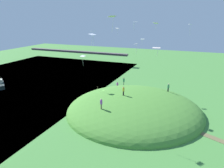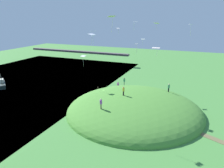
% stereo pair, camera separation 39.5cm
% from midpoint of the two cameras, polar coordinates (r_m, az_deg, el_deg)
% --- Properties ---
extents(ground_plane, '(160.00, 160.00, 0.00)m').
position_cam_midpoint_polar(ground_plane, '(43.48, -1.08, -5.42)').
color(ground_plane, '#45843B').
extents(lake_water, '(47.02, 80.00, 0.40)m').
position_cam_midpoint_polar(lake_water, '(59.96, -26.54, -0.99)').
color(lake_water, '#36536A').
rests_on(lake_water, ground_plane).
extents(grass_hill, '(25.32, 25.20, 6.16)m').
position_cam_midpoint_polar(grass_hill, '(40.81, 6.19, -7.12)').
color(grass_hill, '#4B8934').
rests_on(grass_hill, ground_plane).
extents(dirt_path, '(12.20, 6.50, 0.04)m').
position_cam_midpoint_polar(dirt_path, '(35.20, 26.43, -13.24)').
color(dirt_path, brown).
rests_on(dirt_path, ground_plane).
extents(bridge_deck_far, '(42.32, 1.80, 0.70)m').
position_cam_midpoint_polar(bridge_deck_far, '(85.10, -9.16, 8.58)').
color(bridge_deck_far, '#524B4D').
extents(boat_on_lake, '(4.97, 4.41, 3.58)m').
position_cam_midpoint_polar(boat_on_lake, '(60.59, -27.26, -0.07)').
color(boat_on_lake, black).
rests_on(boat_on_lake, lake_water).
extents(person_watching_kites, '(0.54, 0.54, 1.72)m').
position_cam_midpoint_polar(person_watching_kites, '(39.22, 3.39, -1.59)').
color(person_watching_kites, black).
rests_on(person_watching_kites, grass_hill).
extents(person_walking_path, '(0.47, 0.47, 1.62)m').
position_cam_midpoint_polar(person_walking_path, '(52.66, 1.84, -0.10)').
color(person_walking_path, brown).
rests_on(person_walking_path, ground_plane).
extents(person_near_shore, '(0.48, 0.48, 1.74)m').
position_cam_midpoint_polar(person_near_shore, '(44.92, 15.23, -0.71)').
color(person_near_shore, black).
rests_on(person_near_shore, grass_hill).
extents(person_on_hilltop, '(0.38, 0.38, 1.82)m').
position_cam_midpoint_polar(person_on_hilltop, '(34.90, -2.66, -4.95)').
color(person_on_hilltop, brown).
rests_on(person_on_hilltop, grass_hill).
extents(person_with_child, '(0.54, 0.54, 1.82)m').
position_cam_midpoint_polar(person_with_child, '(49.46, 3.54, 0.93)').
color(person_with_child, '#504B46').
rests_on(person_with_child, grass_hill).
extents(kite_0, '(1.35, 1.15, 1.52)m').
position_cam_midpoint_polar(kite_0, '(50.60, 12.08, 15.64)').
color(kite_0, white).
extents(kite_1, '(0.81, 0.64, 1.55)m').
position_cam_midpoint_polar(kite_1, '(37.26, 6.53, 16.10)').
color(kite_1, white).
extents(kite_2, '(1.22, 1.29, 2.31)m').
position_cam_midpoint_polar(kite_2, '(30.48, 0.29, 17.47)').
color(kite_2, silver).
extents(kite_3, '(0.78, 0.85, 2.16)m').
position_cam_midpoint_polar(kite_3, '(42.91, 20.62, 14.43)').
color(kite_3, silver).
extents(kite_4, '(1.14, 0.87, 1.14)m').
position_cam_midpoint_polar(kite_4, '(29.64, 12.10, 9.39)').
color(kite_4, white).
extents(kite_5, '(0.88, 1.15, 1.72)m').
position_cam_midpoint_polar(kite_5, '(30.36, -5.09, 13.00)').
color(kite_5, white).
extents(kite_6, '(1.35, 1.13, 2.22)m').
position_cam_midpoint_polar(kite_6, '(44.03, -7.48, 7.32)').
color(kite_6, white).
extents(kite_7, '(0.93, 1.10, 1.62)m').
position_cam_midpoint_polar(kite_7, '(55.99, 1.82, 14.65)').
color(kite_7, white).
extents(kite_8, '(0.95, 1.00, 2.22)m').
position_cam_midpoint_polar(kite_8, '(33.33, -4.80, 13.68)').
color(kite_8, white).
extents(kite_9, '(0.92, 0.75, 1.28)m').
position_cam_midpoint_polar(kite_9, '(47.74, 8.54, 11.74)').
color(kite_9, silver).
extents(kite_10, '(0.72, 0.90, 1.82)m').
position_cam_midpoint_polar(kite_10, '(39.48, 6.79, 10.45)').
color(kite_10, silver).
extents(mooring_post, '(0.14, 0.14, 1.27)m').
position_cam_midpoint_polar(mooring_post, '(50.20, -3.56, -1.46)').
color(mooring_post, brown).
rests_on(mooring_post, ground_plane).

